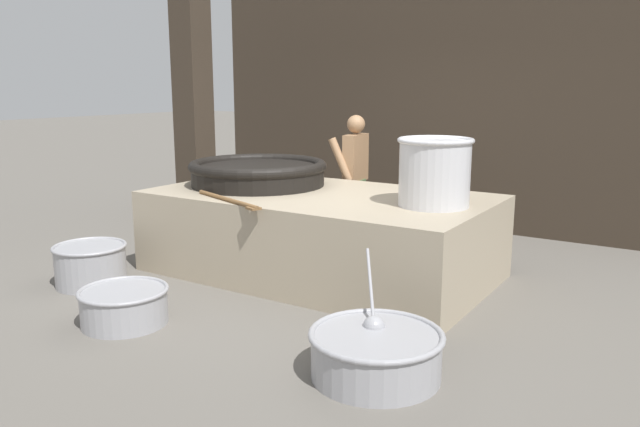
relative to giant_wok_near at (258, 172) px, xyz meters
The scene contains 11 objects.
ground_plane 1.30m from the giant_wok_near, ahead, with size 60.00×60.00×0.00m, color #666059.
back_wall 3.03m from the giant_wok_near, 73.11° to the left, with size 6.88×0.24×3.50m, color #382D23.
support_pillar 2.20m from the giant_wok_near, 152.70° to the left, with size 0.39×0.39×3.50m, color #382D23.
hearth_platform 1.02m from the giant_wok_near, ahead, with size 3.41×1.91×0.84m.
giant_wok_near is the anchor object (origin of this frame).
stock_pot 2.09m from the giant_wok_near, ahead, with size 0.68×0.68×0.62m.
stirring_paddle 1.04m from the giant_wok_near, 66.63° to the right, with size 1.03×0.43×0.04m.
cook 1.34m from the giant_wok_near, 66.77° to the left, with size 0.39×0.59×1.57m.
prep_bowl_vegetables 3.16m from the giant_wok_near, 37.36° to the right, with size 0.91×1.07×0.70m.
prep_bowl_meat 2.29m from the giant_wok_near, 83.00° to the right, with size 0.73×0.73×0.30m.
prep_bowl_extra 1.96m from the giant_wok_near, 117.10° to the right, with size 0.70×0.70×0.40m.
Camera 1 is at (3.35, -5.25, 1.92)m, focal length 35.00 mm.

